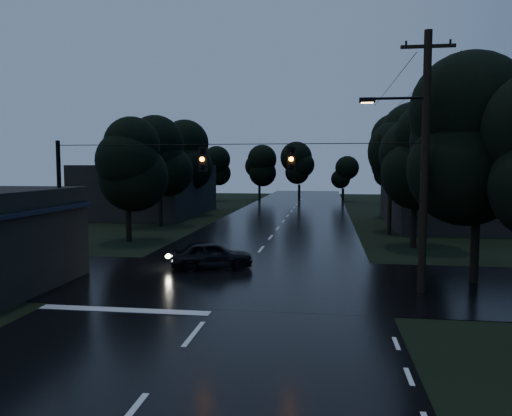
# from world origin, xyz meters

# --- Properties ---
(main_road) EXTENTS (12.00, 120.00, 0.02)m
(main_road) POSITION_xyz_m (0.00, 30.00, 0.00)
(main_road) COLOR black
(main_road) RESTS_ON ground
(cross_street) EXTENTS (60.00, 9.00, 0.02)m
(cross_street) POSITION_xyz_m (0.00, 12.00, 0.00)
(cross_street) COLOR black
(cross_street) RESTS_ON ground
(building_far_right) EXTENTS (10.00, 14.00, 4.40)m
(building_far_right) POSITION_xyz_m (14.00, 34.00, 2.20)
(building_far_right) COLOR black
(building_far_right) RESTS_ON ground
(building_far_left) EXTENTS (10.00, 16.00, 5.00)m
(building_far_left) POSITION_xyz_m (-14.00, 40.00, 2.50)
(building_far_left) COLOR black
(building_far_left) RESTS_ON ground
(utility_pole_main) EXTENTS (3.50, 0.30, 10.00)m
(utility_pole_main) POSITION_xyz_m (7.41, 11.00, 5.26)
(utility_pole_main) COLOR black
(utility_pole_main) RESTS_ON ground
(utility_pole_far) EXTENTS (2.00, 0.30, 7.50)m
(utility_pole_far) POSITION_xyz_m (8.30, 28.00, 3.88)
(utility_pole_far) COLOR black
(utility_pole_far) RESTS_ON ground
(anchor_pole_left) EXTENTS (0.18, 0.18, 6.00)m
(anchor_pole_left) POSITION_xyz_m (-7.50, 11.00, 3.00)
(anchor_pole_left) COLOR black
(anchor_pole_left) RESTS_ON ground
(span_signals) EXTENTS (15.00, 0.37, 1.12)m
(span_signals) POSITION_xyz_m (0.56, 10.99, 5.24)
(span_signals) COLOR black
(span_signals) RESTS_ON ground
(tree_corner_near) EXTENTS (4.48, 4.48, 9.44)m
(tree_corner_near) POSITION_xyz_m (10.00, 13.00, 5.99)
(tree_corner_near) COLOR black
(tree_corner_near) RESTS_ON ground
(tree_left_a) EXTENTS (3.92, 3.92, 8.26)m
(tree_left_a) POSITION_xyz_m (-9.00, 22.00, 5.24)
(tree_left_a) COLOR black
(tree_left_a) RESTS_ON ground
(tree_left_b) EXTENTS (4.20, 4.20, 8.85)m
(tree_left_b) POSITION_xyz_m (-9.60, 30.00, 5.62)
(tree_left_b) COLOR black
(tree_left_b) RESTS_ON ground
(tree_left_c) EXTENTS (4.48, 4.48, 9.44)m
(tree_left_c) POSITION_xyz_m (-10.20, 40.00, 5.99)
(tree_left_c) COLOR black
(tree_left_c) RESTS_ON ground
(tree_right_a) EXTENTS (4.20, 4.20, 8.85)m
(tree_right_a) POSITION_xyz_m (9.00, 22.00, 5.62)
(tree_right_a) COLOR black
(tree_right_a) RESTS_ON ground
(tree_right_b) EXTENTS (4.48, 4.48, 9.44)m
(tree_right_b) POSITION_xyz_m (9.60, 30.00, 5.99)
(tree_right_b) COLOR black
(tree_right_b) RESTS_ON ground
(tree_right_c) EXTENTS (4.76, 4.76, 10.03)m
(tree_right_c) POSITION_xyz_m (10.20, 40.00, 6.37)
(tree_right_c) COLOR black
(tree_right_c) RESTS_ON ground
(car) EXTENTS (4.24, 2.72, 1.34)m
(car) POSITION_xyz_m (-1.63, 14.28, 0.67)
(car) COLOR black
(car) RESTS_ON ground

